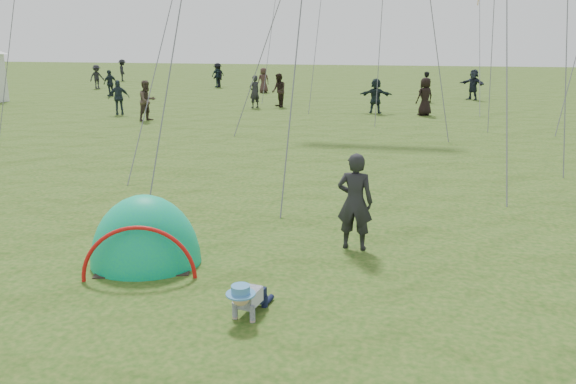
# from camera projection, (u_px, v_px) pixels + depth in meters

# --- Properties ---
(ground) EXTENTS (140.00, 140.00, 0.00)m
(ground) POSITION_uv_depth(u_px,v_px,m) (145.00, 334.00, 6.86)
(ground) COLOR #19430E
(crawling_toddler) EXTENTS (0.59, 0.76, 0.52)m
(crawling_toddler) POSITION_uv_depth(u_px,v_px,m) (248.00, 297.00, 7.23)
(crawling_toddler) COLOR black
(crawling_toddler) RESTS_ON ground
(popup_tent) EXTENTS (2.08, 1.87, 2.26)m
(popup_tent) POSITION_uv_depth(u_px,v_px,m) (147.00, 263.00, 9.01)
(popup_tent) COLOR #0B9590
(popup_tent) RESTS_ON ground
(standing_adult) EXTENTS (0.64, 0.45, 1.67)m
(standing_adult) POSITION_uv_depth(u_px,v_px,m) (355.00, 202.00, 9.43)
(standing_adult) COLOR black
(standing_adult) RESTS_ON ground
(crowd_person_0) EXTENTS (0.68, 0.72, 1.65)m
(crowd_person_0) POSITION_uv_depth(u_px,v_px,m) (255.00, 92.00, 28.63)
(crowd_person_0) COLOR black
(crowd_person_0) RESTS_ON ground
(crowd_person_1) EXTENTS (0.96, 1.04, 1.73)m
(crowd_person_1) POSITION_uv_depth(u_px,v_px,m) (147.00, 101.00, 24.19)
(crowd_person_1) COLOR #44362E
(crowd_person_1) RESTS_ON ground
(crowd_person_2) EXTENTS (0.73, 1.01, 1.59)m
(crowd_person_2) POSITION_uv_depth(u_px,v_px,m) (110.00, 83.00, 34.40)
(crowd_person_2) COLOR #1F2831
(crowd_person_2) RESTS_ON ground
(crowd_person_3) EXTENTS (1.17, 1.31, 1.77)m
(crowd_person_3) POSITION_uv_depth(u_px,v_px,m) (123.00, 70.00, 46.30)
(crowd_person_3) COLOR black
(crowd_person_3) RESTS_ON ground
(crowd_person_4) EXTENTS (1.01, 0.95, 1.74)m
(crowd_person_4) POSITION_uv_depth(u_px,v_px,m) (425.00, 97.00, 25.85)
(crowd_person_4) COLOR black
(crowd_person_4) RESTS_ON ground
(crowd_person_5) EXTENTS (1.55, 1.46, 1.74)m
(crowd_person_5) POSITION_uv_depth(u_px,v_px,m) (473.00, 85.00, 32.40)
(crowd_person_5) COLOR #1D2230
(crowd_person_5) RESTS_ON ground
(crowd_person_6) EXTENTS (0.54, 0.69, 1.67)m
(crowd_person_6) POSITION_uv_depth(u_px,v_px,m) (427.00, 87.00, 31.36)
(crowd_person_6) COLOR black
(crowd_person_6) RESTS_ON ground
(crowd_person_8) EXTENTS (0.93, 1.00, 1.65)m
(crowd_person_8) POSITION_uv_depth(u_px,v_px,m) (218.00, 76.00, 40.48)
(crowd_person_8) COLOR #1B2A34
(crowd_person_8) RESTS_ON ground
(crowd_person_9) EXTENTS (1.09, 1.23, 1.65)m
(crowd_person_9) POSITION_uv_depth(u_px,v_px,m) (97.00, 77.00, 39.45)
(crowd_person_9) COLOR black
(crowd_person_9) RESTS_ON ground
(crowd_person_11) EXTENTS (1.54, 0.53, 1.65)m
(crowd_person_11) POSITION_uv_depth(u_px,v_px,m) (376.00, 96.00, 26.65)
(crowd_person_11) COLOR #1C282E
(crowd_person_11) RESTS_ON ground
(crowd_person_13) EXTENTS (1.00, 1.06, 1.73)m
(crowd_person_13) POSITION_uv_depth(u_px,v_px,m) (279.00, 90.00, 28.94)
(crowd_person_13) COLOR black
(crowd_person_13) RESTS_ON ground
(crowd_person_14) EXTENTS (1.01, 0.78, 1.60)m
(crowd_person_14) POSITION_uv_depth(u_px,v_px,m) (119.00, 98.00, 26.08)
(crowd_person_14) COLOR #243139
(crowd_person_14) RESTS_ON ground
(crowd_person_15) EXTENTS (1.25, 1.23, 1.73)m
(crowd_person_15) POSITION_uv_depth(u_px,v_px,m) (218.00, 75.00, 40.52)
(crowd_person_15) COLOR black
(crowd_person_15) RESTS_ON ground
(crowd_person_16) EXTENTS (0.94, 0.88, 1.61)m
(crowd_person_16) POSITION_uv_depth(u_px,v_px,m) (263.00, 80.00, 36.60)
(crowd_person_16) COLOR #3A2724
(crowd_person_16) RESTS_ON ground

